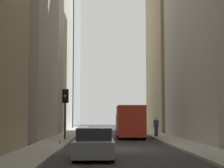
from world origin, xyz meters
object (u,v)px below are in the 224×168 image
at_px(delivery_truck, 130,122).
at_px(discarded_bottle, 60,142).
at_px(pedestrian, 156,126).
at_px(traffic_light_midblock, 65,102).
at_px(hatchback_grey, 94,144).

xyz_separation_m(delivery_truck, discarded_bottle, (-8.60, 5.22, -1.21)).
distance_m(pedestrian, discarded_bottle, 12.22).
relative_size(traffic_light_midblock, discarded_bottle, 14.64).
xyz_separation_m(traffic_light_midblock, discarded_bottle, (-5.05, -0.14, -2.79)).
xyz_separation_m(delivery_truck, pedestrian, (0.89, -2.43, -0.38)).
height_order(pedestrian, discarded_bottle, pedestrian).
bearing_deg(pedestrian, delivery_truck, 110.18).
xyz_separation_m(delivery_truck, hatchback_grey, (-16.72, 2.80, -0.80)).
bearing_deg(traffic_light_midblock, hatchback_grey, -168.99).
bearing_deg(delivery_truck, traffic_light_midblock, 123.48).
distance_m(delivery_truck, discarded_bottle, 10.13).
height_order(traffic_light_midblock, discarded_bottle, traffic_light_midblock).
relative_size(hatchback_grey, discarded_bottle, 15.93).
bearing_deg(hatchback_grey, pedestrian, -16.54).
distance_m(traffic_light_midblock, pedestrian, 9.18).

